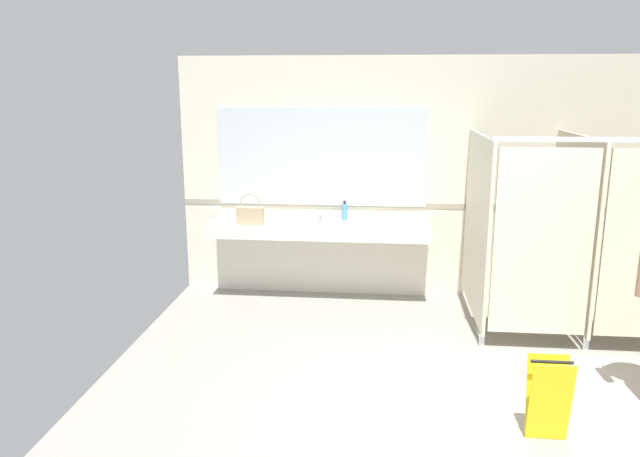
% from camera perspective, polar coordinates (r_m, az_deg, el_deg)
% --- Properties ---
extents(ground_plane, '(6.64, 6.77, 0.10)m').
position_cam_1_polar(ground_plane, '(4.72, 18.12, -18.84)').
color(ground_plane, gray).
extents(wall_back, '(6.64, 0.12, 2.71)m').
position_cam_1_polar(wall_back, '(7.20, 13.74, 4.49)').
color(wall_back, beige).
rests_on(wall_back, ground_plane).
extents(wall_back_tile_band, '(6.64, 0.01, 0.06)m').
position_cam_1_polar(wall_back_tile_band, '(7.19, 13.68, 1.99)').
color(wall_back_tile_band, '#9E937F').
rests_on(wall_back_tile_band, wall_back).
extents(vanity_counter, '(2.48, 0.58, 1.00)m').
position_cam_1_polar(vanity_counter, '(7.03, -0.04, -1.20)').
color(vanity_counter, silver).
rests_on(vanity_counter, ground_plane).
extents(mirror_panel, '(2.38, 0.02, 1.11)m').
position_cam_1_polar(mirror_panel, '(7.06, 0.13, 6.64)').
color(mirror_panel, silver).
rests_on(mirror_panel, wall_back).
extents(bathroom_stalls, '(2.89, 1.52, 1.96)m').
position_cam_1_polar(bathroom_stalls, '(6.60, 26.83, -0.26)').
color(bathroom_stalls, beige).
rests_on(bathroom_stalls, ground_plane).
extents(handbag, '(0.30, 0.11, 0.35)m').
position_cam_1_polar(handbag, '(6.84, -6.48, 1.30)').
color(handbag, tan).
rests_on(handbag, vanity_counter).
extents(soap_dispenser, '(0.07, 0.07, 0.23)m').
position_cam_1_polar(soap_dispenser, '(7.01, 2.28, 1.55)').
color(soap_dispenser, teal).
rests_on(soap_dispenser, vanity_counter).
extents(paper_cup, '(0.07, 0.07, 0.09)m').
position_cam_1_polar(paper_cup, '(6.79, 6.86, 0.60)').
color(paper_cup, white).
rests_on(paper_cup, vanity_counter).
extents(wet_floor_sign, '(0.28, 0.19, 0.59)m').
position_cam_1_polar(wet_floor_sign, '(4.65, 20.42, -14.52)').
color(wet_floor_sign, yellow).
rests_on(wet_floor_sign, ground_plane).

